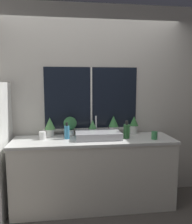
{
  "coord_description": "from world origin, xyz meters",
  "views": [
    {
      "loc": [
        -0.31,
        -2.46,
        1.63
      ],
      "look_at": [
        0.03,
        0.28,
        1.26
      ],
      "focal_mm": 35.0,
      "sensor_mm": 36.0,
      "label": 1
    }
  ],
  "objects_px": {
    "mug_green": "(154,135)",
    "mug_white": "(42,135)",
    "potted_plant_right": "(113,125)",
    "potted_plant_center": "(93,127)",
    "bottle_tall": "(127,131)",
    "potted_plant_far_right": "(134,124)",
    "potted_plant_left": "(70,124)",
    "potted_plant_far_left": "(50,126)",
    "soap_bottle": "(67,132)",
    "sink": "(98,135)"
  },
  "relations": [
    {
      "from": "mug_green",
      "to": "mug_white",
      "type": "bearing_deg",
      "value": 172.98
    },
    {
      "from": "potted_plant_right",
      "to": "potted_plant_center",
      "type": "bearing_deg",
      "value": 180.0
    },
    {
      "from": "bottle_tall",
      "to": "potted_plant_right",
      "type": "bearing_deg",
      "value": 118.36
    },
    {
      "from": "potted_plant_right",
      "to": "mug_white",
      "type": "xyz_separation_m",
      "value": [
        -0.96,
        -0.16,
        -0.09
      ]
    },
    {
      "from": "mug_green",
      "to": "potted_plant_far_right",
      "type": "bearing_deg",
      "value": 117.24
    },
    {
      "from": "potted_plant_left",
      "to": "mug_green",
      "type": "bearing_deg",
      "value": -17.26
    },
    {
      "from": "potted_plant_far_left",
      "to": "potted_plant_center",
      "type": "xyz_separation_m",
      "value": [
        0.58,
        0.0,
        -0.04
      ]
    },
    {
      "from": "soap_bottle",
      "to": "bottle_tall",
      "type": "bearing_deg",
      "value": -5.01
    },
    {
      "from": "potted_plant_far_left",
      "to": "potted_plant_center",
      "type": "relative_size",
      "value": 1.24
    },
    {
      "from": "potted_plant_left",
      "to": "soap_bottle",
      "type": "height_order",
      "value": "potted_plant_left"
    },
    {
      "from": "potted_plant_far_left",
      "to": "potted_plant_center",
      "type": "height_order",
      "value": "potted_plant_far_left"
    },
    {
      "from": "potted_plant_right",
      "to": "mug_white",
      "type": "distance_m",
      "value": 0.98
    },
    {
      "from": "potted_plant_left",
      "to": "potted_plant_far_right",
      "type": "relative_size",
      "value": 1.04
    },
    {
      "from": "potted_plant_left",
      "to": "potted_plant_far_left",
      "type": "bearing_deg",
      "value": 180.0
    },
    {
      "from": "mug_white",
      "to": "potted_plant_left",
      "type": "bearing_deg",
      "value": 23.83
    },
    {
      "from": "bottle_tall",
      "to": "mug_green",
      "type": "xyz_separation_m",
      "value": [
        0.34,
        -0.1,
        -0.05
      ]
    },
    {
      "from": "bottle_tall",
      "to": "mug_green",
      "type": "height_order",
      "value": "bottle_tall"
    },
    {
      "from": "potted_plant_right",
      "to": "mug_green",
      "type": "height_order",
      "value": "potted_plant_right"
    },
    {
      "from": "potted_plant_far_left",
      "to": "mug_white",
      "type": "bearing_deg",
      "value": -117.99
    },
    {
      "from": "potted_plant_left",
      "to": "potted_plant_far_right",
      "type": "height_order",
      "value": "potted_plant_left"
    },
    {
      "from": "potted_plant_far_left",
      "to": "bottle_tall",
      "type": "height_order",
      "value": "potted_plant_far_left"
    },
    {
      "from": "bottle_tall",
      "to": "sink",
      "type": "bearing_deg",
      "value": 173.73
    },
    {
      "from": "potted_plant_left",
      "to": "bottle_tall",
      "type": "relative_size",
      "value": 1.14
    },
    {
      "from": "potted_plant_left",
      "to": "potted_plant_center",
      "type": "relative_size",
      "value": 1.26
    },
    {
      "from": "potted_plant_far_right",
      "to": "mug_green",
      "type": "relative_size",
      "value": 2.5
    },
    {
      "from": "potted_plant_far_right",
      "to": "bottle_tall",
      "type": "height_order",
      "value": "potted_plant_far_right"
    },
    {
      "from": "mug_white",
      "to": "potted_plant_far_left",
      "type": "bearing_deg",
      "value": 62.01
    },
    {
      "from": "sink",
      "to": "potted_plant_far_left",
      "type": "distance_m",
      "value": 0.67
    },
    {
      "from": "mug_white",
      "to": "potted_plant_far_right",
      "type": "bearing_deg",
      "value": 7.13
    },
    {
      "from": "potted_plant_left",
      "to": "bottle_tall",
      "type": "height_order",
      "value": "potted_plant_left"
    },
    {
      "from": "potted_plant_right",
      "to": "soap_bottle",
      "type": "bearing_deg",
      "value": -165.62
    },
    {
      "from": "mug_white",
      "to": "mug_green",
      "type": "bearing_deg",
      "value": -7.02
    },
    {
      "from": "potted_plant_right",
      "to": "bottle_tall",
      "type": "bearing_deg",
      "value": -61.64
    },
    {
      "from": "sink",
      "to": "bottle_tall",
      "type": "height_order",
      "value": "sink"
    },
    {
      "from": "sink",
      "to": "soap_bottle",
      "type": "relative_size",
      "value": 2.7
    },
    {
      "from": "sink",
      "to": "potted_plant_far_left",
      "type": "bearing_deg",
      "value": 162.94
    },
    {
      "from": "soap_bottle",
      "to": "mug_white",
      "type": "bearing_deg",
      "value": 178.31
    },
    {
      "from": "potted_plant_far_left",
      "to": "mug_white",
      "type": "distance_m",
      "value": 0.2
    },
    {
      "from": "potted_plant_far_right",
      "to": "mug_green",
      "type": "height_order",
      "value": "potted_plant_far_right"
    },
    {
      "from": "potted_plant_far_left",
      "to": "bottle_tall",
      "type": "distance_m",
      "value": 1.03
    },
    {
      "from": "potted_plant_left",
      "to": "soap_bottle",
      "type": "distance_m",
      "value": 0.18
    },
    {
      "from": "soap_bottle",
      "to": "mug_white",
      "type": "xyz_separation_m",
      "value": [
        -0.31,
        0.01,
        -0.04
      ]
    },
    {
      "from": "potted_plant_center",
      "to": "mug_white",
      "type": "height_order",
      "value": "potted_plant_center"
    },
    {
      "from": "sink",
      "to": "potted_plant_left",
      "type": "height_order",
      "value": "sink"
    },
    {
      "from": "mug_green",
      "to": "potted_plant_left",
      "type": "bearing_deg",
      "value": 162.74
    },
    {
      "from": "potted_plant_right",
      "to": "potted_plant_left",
      "type": "bearing_deg",
      "value": -180.0
    },
    {
      "from": "potted_plant_center",
      "to": "potted_plant_right",
      "type": "relative_size",
      "value": 0.79
    },
    {
      "from": "potted_plant_far_left",
      "to": "mug_green",
      "type": "relative_size",
      "value": 2.55
    },
    {
      "from": "soap_bottle",
      "to": "bottle_tall",
      "type": "xyz_separation_m",
      "value": [
        0.77,
        -0.07,
        0.01
      ]
    },
    {
      "from": "potted_plant_center",
      "to": "soap_bottle",
      "type": "relative_size",
      "value": 0.97
    }
  ]
}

